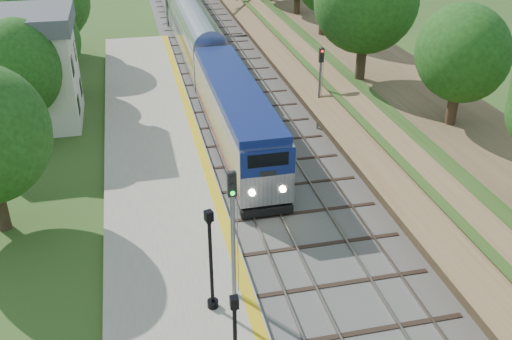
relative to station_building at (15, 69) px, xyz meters
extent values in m
cube|color=#4C4944|center=(16.00, 30.00, -4.03)|extent=(9.50, 170.00, 0.12)
cube|color=gray|center=(13.28, 30.00, -3.89)|extent=(0.08, 170.00, 0.16)
cube|color=gray|center=(14.72, 30.00, -3.89)|extent=(0.08, 170.00, 0.16)
cube|color=gray|center=(17.28, 30.00, -3.89)|extent=(0.08, 170.00, 0.16)
cube|color=gray|center=(18.72, 30.00, -3.89)|extent=(0.08, 170.00, 0.16)
cube|color=gray|center=(8.80, -14.00, -3.90)|extent=(6.40, 68.00, 0.38)
cube|color=gold|center=(11.65, -14.00, -3.70)|extent=(0.55, 68.00, 0.01)
cube|color=brown|center=(21.60, 30.00, -2.79)|extent=(4.47, 170.00, 4.54)
cylinder|color=#332316|center=(24.00, -20.00, 0.22)|extent=(0.60, 0.60, 2.62)
sphere|color=#1B3D10|center=(24.00, -20.00, 3.79)|extent=(5.70, 5.70, 5.70)
cube|color=silver|center=(0.00, 0.00, -0.69)|extent=(8.00, 6.00, 6.80)
cube|color=#4E5155|center=(0.00, 0.00, 3.31)|extent=(8.60, 6.60, 1.20)
cube|color=black|center=(4.01, -1.80, -2.29)|extent=(0.05, 1.10, 1.30)
cube|color=black|center=(4.01, 1.80, -2.29)|extent=(0.05, 1.10, 1.30)
cube|color=black|center=(4.01, -1.80, 0.51)|extent=(0.05, 1.10, 1.30)
cube|color=black|center=(4.01, 1.80, 0.51)|extent=(0.05, 1.10, 1.30)
cylinder|color=#332316|center=(2.00, -4.00, -2.86)|extent=(0.60, 0.60, 2.45)
sphere|color=#1B3D10|center=(2.00, -4.00, 0.46)|extent=(5.32, 5.32, 5.32)
cylinder|color=#332316|center=(2.00, 12.00, -2.86)|extent=(0.60, 0.60, 2.45)
sphere|color=#1B3D10|center=(2.00, 12.00, 0.46)|extent=(5.32, 5.32, 5.32)
cube|color=black|center=(14.00, -7.42, -3.52)|extent=(2.65, 16.57, 0.58)
cube|color=#B7BAC1|center=(14.00, -7.42, -1.60)|extent=(2.88, 17.26, 3.26)
cube|color=navy|center=(14.00, -7.42, 0.24)|extent=(2.76, 16.57, 0.42)
cube|color=navy|center=(14.00, -16.08, -0.69)|extent=(2.85, 0.10, 1.44)
cube|color=black|center=(14.00, -16.12, -0.50)|extent=(2.11, 0.06, 0.72)
cube|color=#9D140F|center=(14.00, -7.42, -2.71)|extent=(2.90, 16.91, 0.10)
cube|color=#B7BAC1|center=(14.00, 11.40, -1.94)|extent=(2.88, 19.18, 3.74)
cube|color=black|center=(10.17, -27.03, 0.46)|extent=(0.28, 0.28, 0.39)
cube|color=silver|center=(10.17, -27.03, 0.46)|extent=(0.20, 0.20, 0.29)
cylinder|color=black|center=(10.08, -22.46, -3.55)|extent=(0.47, 0.47, 0.32)
cylinder|color=black|center=(10.08, -22.46, -1.49)|extent=(0.15, 0.15, 4.13)
cube|color=black|center=(10.08, -22.46, 0.79)|extent=(0.37, 0.37, 0.42)
cube|color=silver|center=(10.08, -22.46, 0.79)|extent=(0.26, 0.26, 0.32)
cylinder|color=slate|center=(11.10, -21.89, -0.67)|extent=(0.19, 0.19, 6.08)
cube|color=black|center=(11.10, -21.89, 1.74)|extent=(0.36, 0.23, 1.05)
cylinder|color=#0CE526|center=(11.10, -22.03, 1.74)|extent=(0.17, 0.06, 0.17)
cylinder|color=slate|center=(20.20, -5.74, -1.04)|extent=(0.17, 0.17, 5.86)
cube|color=black|center=(20.20, -5.74, 1.32)|extent=(0.32, 0.21, 0.95)
cylinder|color=#FF0C0C|center=(20.20, -5.86, 1.32)|extent=(0.15, 0.06, 0.15)
camera|label=1|loc=(7.78, -40.54, 12.65)|focal=40.00mm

